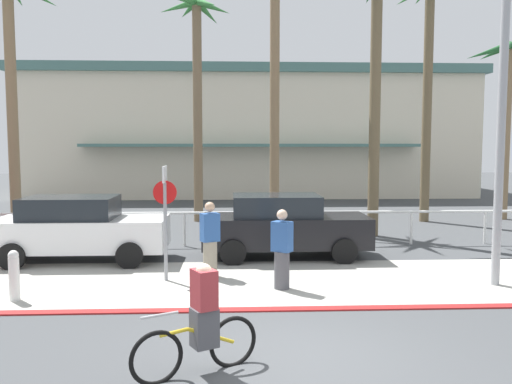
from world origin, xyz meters
name	(u,v)px	position (x,y,z in m)	size (l,w,h in m)	color
ground_plane	(259,237)	(0.00, 10.00, 0.00)	(80.00, 80.00, 0.00)	#424447
sidewalk_strip	(272,282)	(0.00, 4.20, 0.01)	(44.00, 4.00, 0.02)	#ADAAA0
curb_paint	(280,309)	(0.00, 2.20, 0.01)	(44.00, 0.24, 0.03)	maroon
building_backdrop	(248,133)	(0.19, 27.04, 3.75)	(26.54, 11.51, 7.46)	beige
rail_fence	(261,218)	(0.00, 8.50, 0.84)	(18.39, 0.08, 1.04)	white
stop_sign_bike_lane	(165,206)	(-2.35, 4.39, 1.68)	(0.52, 0.56, 2.56)	gray
bollard_1	(14,275)	(-5.09, 2.99, 0.52)	(0.20, 0.20, 1.00)	white
streetlight_curb	(509,83)	(4.78, 3.47, 4.28)	(0.24, 2.54, 7.50)	#9EA0A5
palm_tree_1	(9,42)	(-8.30, 11.26, 6.44)	(3.53, 3.27, 8.60)	#846B4C
palm_tree_2	(197,65)	(-2.20, 13.74, 6.11)	(2.76, 3.06, 8.65)	#756047
palm_tree_3	(276,28)	(0.77, 12.77, 7.31)	(2.95, 3.49, 9.81)	#846B4C
palm_tree_4	(377,42)	(3.81, 10.04, 6.32)	(3.30, 3.22, 8.46)	brown
palm_tree_5	(428,45)	(6.70, 13.30, 6.85)	(3.19, 3.60, 9.27)	brown
palm_tree_6	(507,92)	(10.14, 13.76, 5.14)	(3.12, 2.80, 7.11)	#846B4C
car_white_1	(79,228)	(-4.84, 6.53, 0.87)	(4.40, 2.02, 1.69)	white
car_black_2	(283,225)	(0.50, 6.78, 0.87)	(4.40, 2.02, 1.69)	black
cyclist_yellow_0	(201,322)	(-1.30, -0.45, 0.69)	(1.63, 0.91, 1.50)	black
pedestrian_0	(282,253)	(0.16, 3.59, 0.78)	(0.48, 0.44, 1.69)	#4C4C51
pedestrian_1	(210,242)	(-1.38, 4.71, 0.80)	(0.47, 0.43, 1.73)	gray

